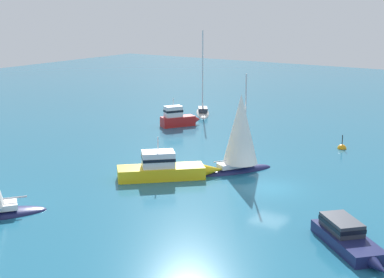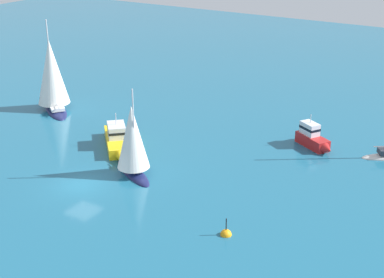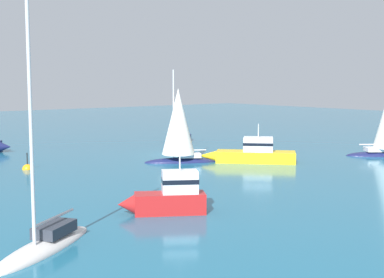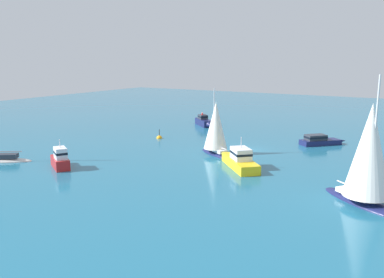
% 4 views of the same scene
% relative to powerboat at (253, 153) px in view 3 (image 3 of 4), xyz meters
% --- Properties ---
extents(ground_plane, '(160.00, 160.00, 0.00)m').
position_rel_powerboat_xyz_m(ground_plane, '(-7.78, -2.39, -0.79)').
color(ground_plane, '#1E607F').
extents(powerboat, '(6.98, 6.72, 3.28)m').
position_rel_powerboat_xyz_m(powerboat, '(0.00, 0.00, 0.00)').
color(powerboat, yellow).
rests_on(powerboat, ground).
extents(cabin_cruiser, '(3.40, 4.51, 3.09)m').
position_rel_powerboat_xyz_m(cabin_cruiser, '(9.82, -15.95, 0.10)').
color(cabin_cruiser, '#B21E1E').
rests_on(cabin_cruiser, ground).
extents(yacht, '(4.45, 6.08, 8.17)m').
position_rel_powerboat_xyz_m(yacht, '(-3.90, -4.86, 2.13)').
color(yacht, '#191E4C').
rests_on(yacht, ground).
extents(sloop, '(5.10, 6.46, 10.35)m').
position_rel_powerboat_xyz_m(sloop, '(11.49, -23.44, -0.60)').
color(sloop, silver).
rests_on(sloop, ground).
extents(motor_cruiser, '(5.64, 5.41, 1.38)m').
position_rel_powerboat_xyz_m(motor_cruiser, '(-15.73, 4.35, -0.21)').
color(motor_cruiser, '#191E4C').
rests_on(motor_cruiser, ground).
extents(channel_buoy, '(0.88, 0.88, 1.42)m').
position_rel_powerboat_xyz_m(channel_buoy, '(-26.35, 12.02, -0.78)').
color(channel_buoy, red).
rests_on(channel_buoy, ground).
extents(mooring_buoy, '(0.82, 0.82, 1.72)m').
position_rel_powerboat_xyz_m(mooring_buoy, '(-8.35, -16.29, -0.78)').
color(mooring_buoy, orange).
rests_on(mooring_buoy, ground).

